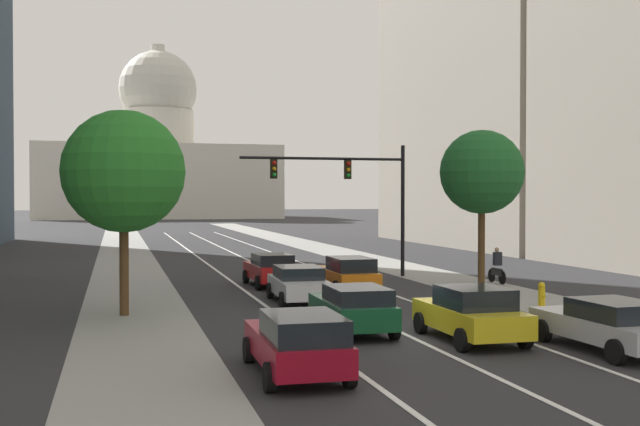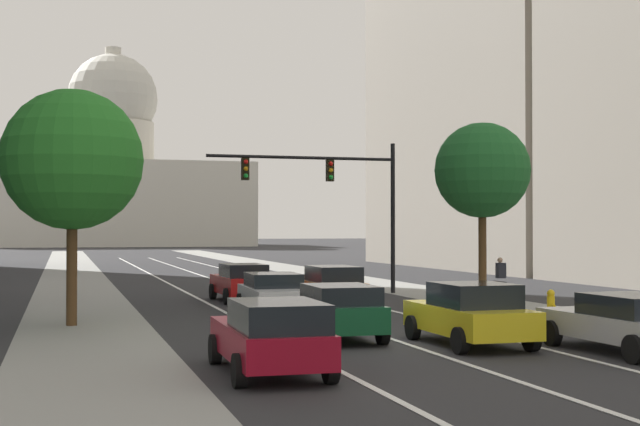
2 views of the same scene
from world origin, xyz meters
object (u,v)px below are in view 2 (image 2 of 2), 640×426
car_red (241,282)px  car_orange (330,285)px  street_tree_near_left (72,160)px  car_green (335,310)px  car_silver (626,322)px  cyclist (501,278)px  car_white (274,293)px  fire_hydrant (551,303)px  street_tree_mid_right (482,171)px  capitol_building (113,183)px  traffic_signal_mast (336,187)px  car_yellow (470,313)px  car_crimson (271,335)px

car_red → car_orange: 3.97m
car_orange → street_tree_near_left: (-9.52, -4.72, 4.20)m
car_green → car_silver: 7.22m
car_orange → cyclist: size_ratio=2.77×
car_white → fire_hydrant: size_ratio=5.01×
car_silver → street_tree_near_left: street_tree_near_left is taller
car_green → street_tree_near_left: size_ratio=0.58×
fire_hydrant → cyclist: 7.74m
street_tree_mid_right → cyclist: bearing=41.8°
car_red → fire_hydrant: (8.63, -9.04, -0.33)m
capitol_building → street_tree_near_left: bearing=-93.5°
car_green → street_tree_near_left: (-6.62, 5.44, 4.21)m
traffic_signal_mast → car_white: bearing=-119.5°
capitol_building → car_yellow: capitol_building is taller
cyclist → fire_hydrant: bearing=164.1°
car_white → street_tree_near_left: size_ratio=0.64×
car_silver → cyclist: cyclist is taller
car_crimson → car_red: size_ratio=1.05×
street_tree_mid_right → car_crimson: bearing=-128.8°
street_tree_near_left → street_tree_mid_right: size_ratio=0.99×
car_green → traffic_signal_mast: (4.81, 15.60, 4.00)m
capitol_building → car_yellow: (1.45, -138.73, -10.07)m
traffic_signal_mast → cyclist: 8.27m
car_red → cyclist: bearing=-100.3°
capitol_building → street_tree_mid_right: size_ratio=6.42×
car_yellow → car_crimson: car_yellow is taller
traffic_signal_mast → cyclist: size_ratio=5.02×
cyclist → street_tree_near_left: 18.73m
cyclist → street_tree_near_left: size_ratio=0.24×
fire_hydrant → car_yellow: bearing=-134.3°
capitol_building → fire_hydrant: (7.19, -132.85, -10.41)m
car_white → car_crimson: bearing=168.9°
car_yellow → street_tree_mid_right: bearing=-27.8°
car_silver → traffic_signal_mast: (-0.98, 19.91, 4.05)m
car_orange → street_tree_mid_right: (6.31, -0.19, 4.44)m
car_red → car_white: size_ratio=0.93×
car_silver → street_tree_mid_right: 15.35m
car_crimson → car_white: size_ratio=0.98×
car_red → traffic_signal_mast: traffic_signal_mast is taller
car_orange → car_red: bearing=47.1°
capitol_building → car_silver: (4.34, -141.00, -10.14)m
car_crimson → car_red: car_red is taller
cyclist → street_tree_mid_right: size_ratio=0.24×
street_tree_near_left → car_yellow: bearing=-38.1°
car_green → street_tree_near_left: street_tree_near_left is taller
car_white → traffic_signal_mast: traffic_signal_mast is taller
fire_hydrant → street_tree_near_left: bearing=174.0°
cyclist → car_green: bearing=136.1°
capitol_building → cyclist: bearing=-85.8°
traffic_signal_mast → capitol_building: bearing=91.6°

